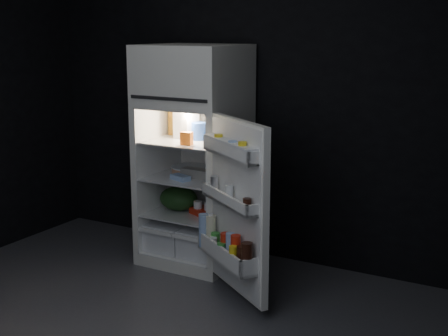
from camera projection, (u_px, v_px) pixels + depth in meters
The scene contains 17 objects.
floor at pixel (132, 333), 3.99m from camera, with size 4.00×3.40×0.00m, color #49494E.
wall_back at pixel (254, 97), 5.13m from camera, with size 4.00×0.00×2.70m, color black.
refrigerator at pixel (195, 148), 5.06m from camera, with size 0.76×0.71×1.78m.
fridge_door at pixel (235, 211), 4.29m from camera, with size 0.70×0.57×1.22m.
milk_jug at pixel (186, 124), 5.06m from camera, with size 0.15×0.15×0.24m, color white.
mayo_jar at pixel (199, 131), 5.00m from camera, with size 0.12×0.12×0.14m, color #1C419B.
jam_jar at pixel (214, 134), 4.88m from camera, with size 0.09×0.09×0.13m, color black.
amber_bottle at pixel (173, 122), 5.24m from camera, with size 0.09×0.09×0.22m, color orange.
small_carton at pixel (187, 138), 4.80m from camera, with size 0.09×0.07×0.10m, color orange.
egg_carton at pixel (197, 173), 5.03m from camera, with size 0.26×0.10×0.07m, color gray.
pie at pixel (190, 170), 5.22m from camera, with size 0.30×0.30×0.04m, color tan.
flat_package at pixel (180, 178), 4.95m from camera, with size 0.17×0.08×0.04m, color #8AA9D6.
wrapped_pkg at pixel (222, 172), 5.13m from camera, with size 0.11×0.09×0.05m, color beige.
produce_bag at pixel (179, 198), 5.17m from camera, with size 0.33×0.28×0.20m, color #193815.
yogurt_tray at pixel (204, 212), 5.04m from camera, with size 0.25×0.14×0.05m, color red.
small_can_red at pixel (223, 204), 5.19m from camera, with size 0.07×0.07×0.09m, color red.
small_can_silver at pixel (225, 205), 5.16m from camera, with size 0.07×0.07×0.09m, color white.
Camera 1 is at (2.31, -2.89, 1.92)m, focal length 50.00 mm.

